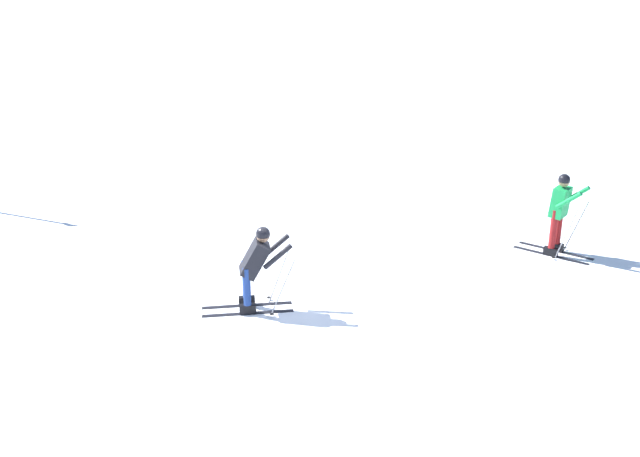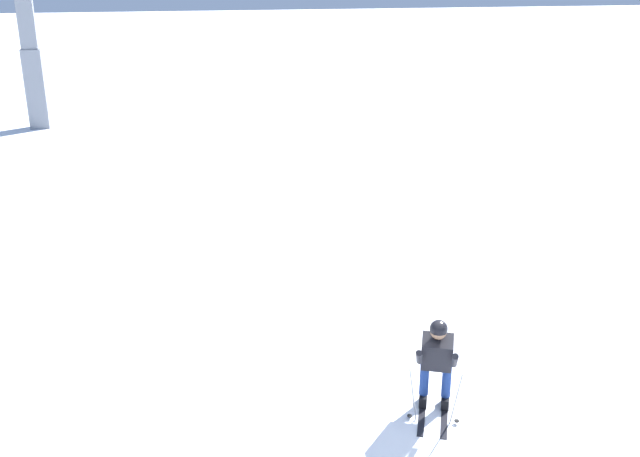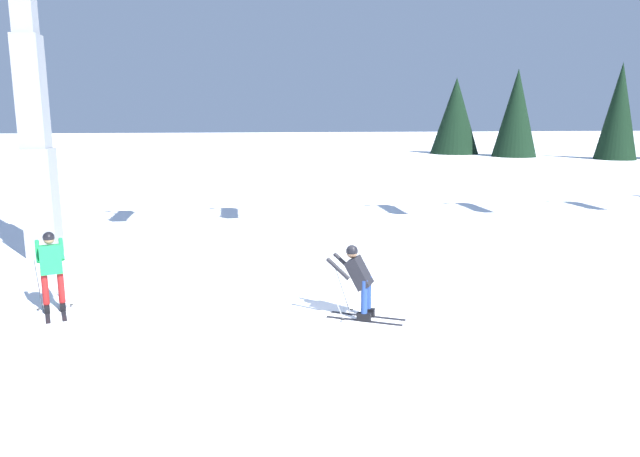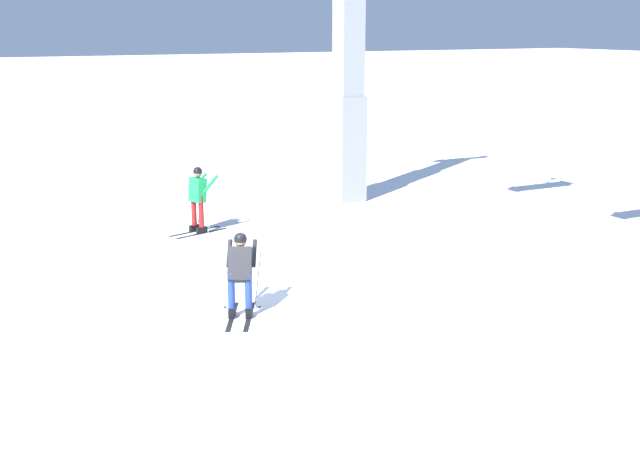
# 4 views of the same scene
# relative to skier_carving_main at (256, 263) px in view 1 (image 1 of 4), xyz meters

# --- Properties ---
(ground_plane) EXTENTS (260.00, 260.00, 0.00)m
(ground_plane) POSITION_rel_skier_carving_main_xyz_m (-0.37, -0.07, -0.87)
(ground_plane) COLOR white
(skier_carving_main) EXTENTS (1.66, 1.21, 1.64)m
(skier_carving_main) POSITION_rel_skier_carving_main_xyz_m (0.00, 0.00, 0.00)
(skier_carving_main) COLOR black
(skier_carving_main) RESTS_ON ground_plane
(skier_distant_uphill) EXTENTS (0.89, 1.61, 1.72)m
(skier_distant_uphill) POSITION_rel_skier_carving_main_xyz_m (-6.24, 1.39, 0.11)
(skier_distant_uphill) COLOR black
(skier_distant_uphill) RESTS_ON ground_plane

